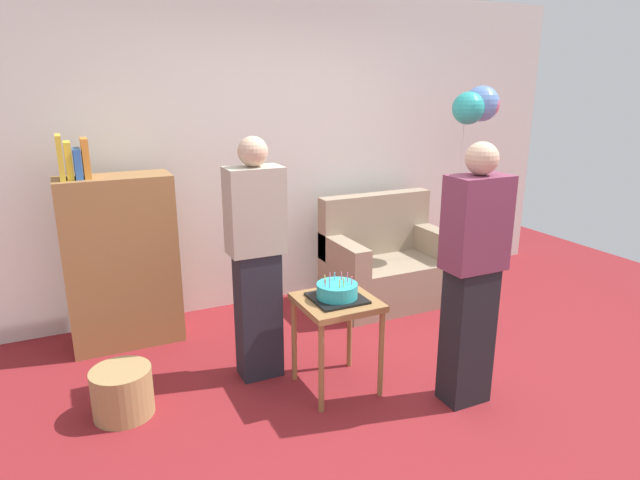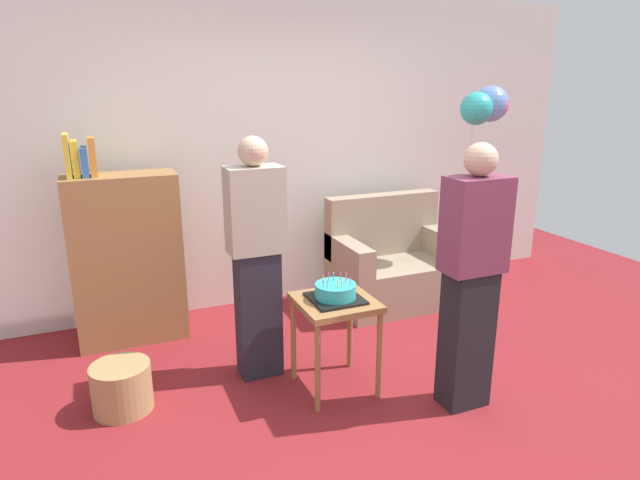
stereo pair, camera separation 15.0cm
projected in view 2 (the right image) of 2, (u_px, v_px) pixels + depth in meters
The scene contains 11 objects.
ground_plane at pixel (392, 407), 3.40m from camera, with size 8.00×8.00×0.00m, color maroon.
wall_back at pixel (281, 152), 4.84m from camera, with size 6.00×0.10×2.70m, color silver.
couch at pixel (392, 266), 4.96m from camera, with size 1.10×0.70×0.96m.
bookshelf at pixel (126, 257), 4.14m from camera, with size 0.80×0.36×1.60m.
side_table at pixel (335, 314), 3.48m from camera, with size 0.48×0.48×0.62m.
birthday_cake at pixel (335, 292), 3.44m from camera, with size 0.32×0.32×0.17m.
person_blowing_candles at pixel (257, 259), 3.58m from camera, with size 0.36×0.22×1.63m.
person_holding_cake at pixel (471, 278), 3.22m from camera, with size 0.36×0.22×1.63m.
wicker_basket at pixel (122, 387), 3.34m from camera, with size 0.36×0.36×0.30m, color #A88451.
handbag at pixel (479, 318), 4.43m from camera, with size 0.28×0.14×0.20m, color #473328.
balloon_bunch at pixel (487, 106), 4.58m from camera, with size 0.45×0.31×1.92m.
Camera 2 is at (-1.57, -2.56, 1.96)m, focal length 30.67 mm.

